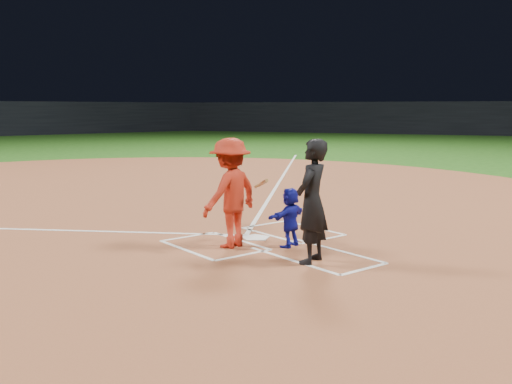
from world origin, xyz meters
TOP-DOWN VIEW (x-y plane):
  - ground at (0.00, 0.00)m, footprint 120.00×120.00m
  - home_plate_dirt at (0.00, 6.00)m, footprint 28.00×28.00m
  - stadium_wall_right at (42.00, 24.00)m, footprint 31.04×52.56m
  - home_plate at (0.00, 0.00)m, footprint 0.60×0.60m
  - catcher at (0.08, -0.93)m, footprint 1.06×0.57m
  - umpire at (-0.38, -1.98)m, footprint 0.88×0.75m
  - chalk_markings at (0.00, 5.29)m, footprint 28.35×17.32m
  - batter_at_plate at (-0.79, -0.26)m, footprint 1.52×1.05m

SIDE VIEW (x-z plane):
  - ground at x=0.00m, z-range 0.00..0.00m
  - home_plate_dirt at x=0.00m, z-range 0.00..0.01m
  - chalk_markings at x=0.00m, z-range 0.01..0.02m
  - home_plate at x=0.00m, z-range 0.01..0.03m
  - catcher at x=0.08m, z-range 0.01..1.11m
  - batter_at_plate at x=-0.79m, z-range 0.01..2.01m
  - umpire at x=-0.38m, z-range 0.01..2.05m
  - stadium_wall_right at x=42.00m, z-range 0.00..3.20m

